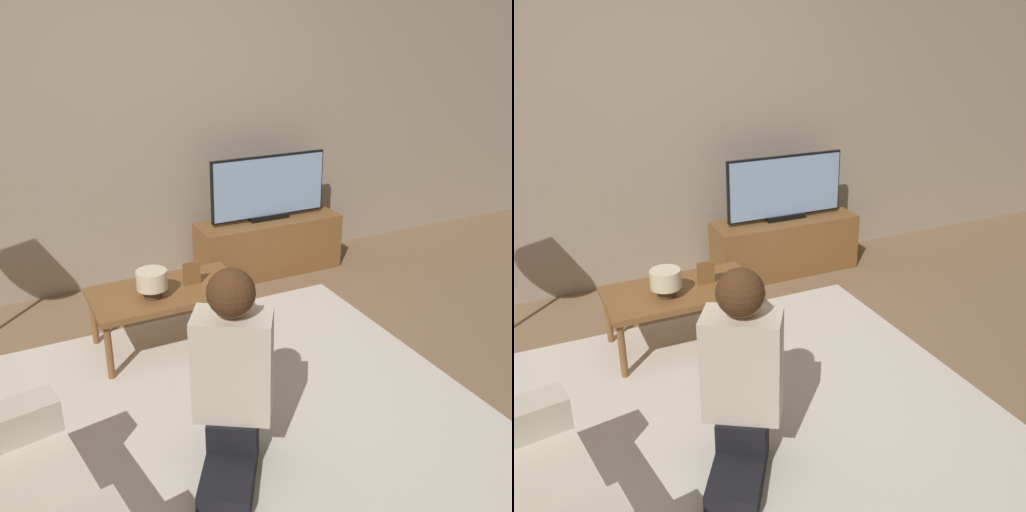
{
  "view_description": "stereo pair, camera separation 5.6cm",
  "coord_description": "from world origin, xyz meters",
  "views": [
    {
      "loc": [
        -1.01,
        -2.15,
        1.9
      ],
      "look_at": [
        0.39,
        0.69,
        0.58
      ],
      "focal_mm": 40.0,
      "sensor_mm": 36.0,
      "label": 1
    },
    {
      "loc": [
        -0.95,
        -2.18,
        1.9
      ],
      "look_at": [
        0.39,
        0.69,
        0.58
      ],
      "focal_mm": 40.0,
      "sensor_mm": 36.0,
      "label": 2
    }
  ],
  "objects": [
    {
      "name": "ground_plane",
      "position": [
        0.0,
        0.0,
        0.0
      ],
      "size": [
        10.0,
        10.0,
        0.0
      ],
      "primitive_type": "plane",
      "color": "#896B4C"
    },
    {
      "name": "wall_back",
      "position": [
        0.0,
        1.93,
        1.3
      ],
      "size": [
        10.0,
        0.06,
        2.6
      ],
      "color": "tan",
      "rests_on": "ground_plane"
    },
    {
      "name": "rug",
      "position": [
        0.0,
        0.0,
        0.01
      ],
      "size": [
        2.37,
        2.34,
        0.02
      ],
      "color": "silver",
      "rests_on": "ground_plane"
    },
    {
      "name": "tv_stand",
      "position": [
        0.95,
        1.6,
        0.22
      ],
      "size": [
        1.15,
        0.37,
        0.44
      ],
      "color": "brown",
      "rests_on": "ground_plane"
    },
    {
      "name": "tv",
      "position": [
        0.95,
        1.61,
        0.7
      ],
      "size": [
        0.95,
        0.08,
        0.5
      ],
      "color": "black",
      "rests_on": "tv_stand"
    },
    {
      "name": "coffee_table",
      "position": [
        -0.13,
        0.86,
        0.35
      ],
      "size": [
        0.91,
        0.5,
        0.39
      ],
      "color": "brown",
      "rests_on": "ground_plane"
    },
    {
      "name": "person_kneeling",
      "position": [
        -0.18,
        -0.24,
        0.5
      ],
      "size": [
        0.62,
        0.79,
        0.96
      ],
      "rotation": [
        0.0,
        0.0,
        2.59
      ],
      "color": "black",
      "rests_on": "rug"
    },
    {
      "name": "picture_frame",
      "position": [
        0.04,
        0.86,
        0.46
      ],
      "size": [
        0.11,
        0.01,
        0.15
      ],
      "color": "brown",
      "rests_on": "coffee_table"
    },
    {
      "name": "table_lamp",
      "position": [
        -0.23,
        0.79,
        0.49
      ],
      "size": [
        0.18,
        0.18,
        0.17
      ],
      "color": "#4C3823",
      "rests_on": "coffee_table"
    }
  ]
}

